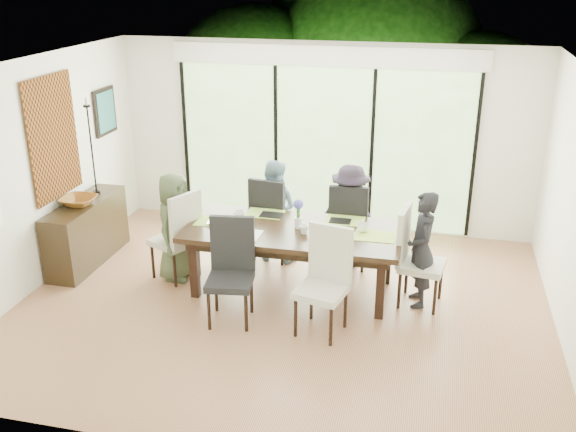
% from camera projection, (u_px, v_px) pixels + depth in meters
% --- Properties ---
extents(floor, '(6.00, 5.00, 0.01)m').
position_uv_depth(floor, '(283.00, 304.00, 7.42)').
color(floor, brown).
rests_on(floor, ground).
extents(ceiling, '(6.00, 5.00, 0.01)m').
position_uv_depth(ceiling, '(282.00, 67.00, 6.43)').
color(ceiling, white).
rests_on(ceiling, wall_back).
extents(wall_back, '(6.00, 0.02, 2.70)m').
position_uv_depth(wall_back, '(324.00, 137.00, 9.20)').
color(wall_back, white).
rests_on(wall_back, floor).
extents(wall_front, '(6.00, 0.02, 2.70)m').
position_uv_depth(wall_front, '(201.00, 307.00, 4.65)').
color(wall_front, silver).
rests_on(wall_front, floor).
extents(wall_left, '(0.02, 5.00, 2.70)m').
position_uv_depth(wall_left, '(35.00, 175.00, 7.57)').
color(wall_left, white).
rests_on(wall_left, floor).
extents(glass_doors, '(4.20, 0.02, 2.30)m').
position_uv_depth(glass_doors, '(323.00, 148.00, 9.22)').
color(glass_doors, '#598C3F').
rests_on(glass_doors, wall_back).
extents(blinds_header, '(4.40, 0.06, 0.28)m').
position_uv_depth(blinds_header, '(325.00, 56.00, 8.73)').
color(blinds_header, white).
rests_on(blinds_header, wall_back).
extents(mullion_a, '(0.05, 0.04, 2.30)m').
position_uv_depth(mullion_a, '(186.00, 140.00, 9.66)').
color(mullion_a, black).
rests_on(mullion_a, wall_back).
extents(mullion_b, '(0.05, 0.04, 2.30)m').
position_uv_depth(mullion_b, '(276.00, 145.00, 9.36)').
color(mullion_b, black).
rests_on(mullion_b, wall_back).
extents(mullion_c, '(0.05, 0.04, 2.30)m').
position_uv_depth(mullion_c, '(372.00, 151.00, 9.06)').
color(mullion_c, black).
rests_on(mullion_c, wall_back).
extents(mullion_d, '(0.05, 0.04, 2.30)m').
position_uv_depth(mullion_d, '(474.00, 158.00, 8.76)').
color(mullion_d, black).
rests_on(mullion_d, wall_back).
extents(deck, '(6.00, 1.80, 0.10)m').
position_uv_depth(deck, '(332.00, 207.00, 10.52)').
color(deck, brown).
rests_on(deck, ground).
extents(rail_top, '(6.00, 0.08, 0.06)m').
position_uv_depth(rail_top, '(340.00, 159.00, 11.02)').
color(rail_top, brown).
rests_on(rail_top, deck).
extents(foliage_left, '(3.20, 3.20, 3.20)m').
position_uv_depth(foliage_left, '(255.00, 92.00, 11.99)').
color(foliage_left, '#14380F').
rests_on(foliage_left, ground).
extents(foliage_mid, '(4.00, 4.00, 4.00)m').
position_uv_depth(foliage_mid, '(377.00, 72.00, 11.93)').
color(foliage_mid, '#14380F').
rests_on(foliage_mid, ground).
extents(foliage_right, '(2.80, 2.80, 2.80)m').
position_uv_depth(foliage_right, '(475.00, 114.00, 11.02)').
color(foliage_right, '#14380F').
rests_on(foliage_right, ground).
extents(foliage_far, '(3.60, 3.60, 3.60)m').
position_uv_depth(foliage_far, '(330.00, 74.00, 12.84)').
color(foliage_far, '#14380F').
rests_on(foliage_far, ground).
extents(table_top, '(2.53, 1.16, 0.06)m').
position_uv_depth(table_top, '(293.00, 231.00, 7.48)').
color(table_top, black).
rests_on(table_top, floor).
extents(table_apron, '(2.32, 0.95, 0.11)m').
position_uv_depth(table_apron, '(293.00, 239.00, 7.52)').
color(table_apron, black).
rests_on(table_apron, floor).
extents(table_leg_fl, '(0.09, 0.09, 0.73)m').
position_uv_depth(table_leg_fl, '(195.00, 268.00, 7.47)').
color(table_leg_fl, black).
rests_on(table_leg_fl, floor).
extents(table_leg_fr, '(0.09, 0.09, 0.73)m').
position_uv_depth(table_leg_fr, '(380.00, 288.00, 7.01)').
color(table_leg_fr, black).
rests_on(table_leg_fr, floor).
extents(table_leg_bl, '(0.09, 0.09, 0.73)m').
position_uv_depth(table_leg_bl, '(219.00, 240.00, 8.25)').
color(table_leg_bl, black).
rests_on(table_leg_bl, floor).
extents(table_leg_br, '(0.09, 0.09, 0.73)m').
position_uv_depth(table_leg_br, '(387.00, 256.00, 7.79)').
color(table_leg_br, black).
rests_on(table_leg_br, floor).
extents(chair_left_end, '(0.64, 0.64, 1.16)m').
position_uv_depth(chair_left_end, '(174.00, 234.00, 7.87)').
color(chair_left_end, beige).
rests_on(chair_left_end, floor).
extents(chair_right_end, '(0.55, 0.55, 1.16)m').
position_uv_depth(chair_right_end, '(423.00, 258.00, 7.23)').
color(chair_right_end, beige).
rests_on(chair_right_end, floor).
extents(chair_far_left, '(0.56, 0.56, 1.16)m').
position_uv_depth(chair_far_left, '(274.00, 217.00, 8.41)').
color(chair_far_left, black).
rests_on(chair_far_left, floor).
extents(chair_far_right, '(0.50, 0.50, 1.16)m').
position_uv_depth(chair_far_right, '(350.00, 223.00, 8.20)').
color(chair_far_right, black).
rests_on(chair_far_right, floor).
extents(chair_near_left, '(0.55, 0.55, 1.16)m').
position_uv_depth(chair_near_left, '(230.00, 273.00, 6.86)').
color(chair_near_left, black).
rests_on(chair_near_left, floor).
extents(chair_near_right, '(0.58, 0.58, 1.16)m').
position_uv_depth(chair_near_right, '(321.00, 283.00, 6.65)').
color(chair_near_right, beige).
rests_on(chair_near_right, floor).
extents(person_left_end, '(0.45, 0.67, 1.36)m').
position_uv_depth(person_left_end, '(175.00, 227.00, 7.82)').
color(person_left_end, '#445237').
rests_on(person_left_end, floor).
extents(person_right_end, '(0.52, 0.70, 1.36)m').
position_uv_depth(person_right_end, '(421.00, 250.00, 7.20)').
color(person_right_end, black).
rests_on(person_right_end, floor).
extents(person_far_left, '(0.68, 0.48, 1.36)m').
position_uv_depth(person_far_left, '(274.00, 210.00, 8.36)').
color(person_far_left, '#7DA2B5').
rests_on(person_far_left, floor).
extents(person_far_right, '(0.69, 0.50, 1.36)m').
position_uv_depth(person_far_right, '(350.00, 216.00, 8.15)').
color(person_far_right, black).
rests_on(person_far_right, floor).
extents(placemat_left, '(0.46, 0.34, 0.01)m').
position_uv_depth(placemat_left, '(216.00, 222.00, 7.67)').
color(placemat_left, '#83A63B').
rests_on(placemat_left, table_top).
extents(placemat_right, '(0.46, 0.34, 0.01)m').
position_uv_depth(placemat_right, '(375.00, 236.00, 7.27)').
color(placemat_right, '#98BB43').
rests_on(placemat_right, table_top).
extents(placemat_far_l, '(0.46, 0.34, 0.01)m').
position_uv_depth(placemat_far_l, '(265.00, 213.00, 7.93)').
color(placemat_far_l, '#93C546').
rests_on(placemat_far_l, table_top).
extents(placemat_far_r, '(0.46, 0.34, 0.01)m').
position_uv_depth(placemat_far_r, '(345.00, 220.00, 7.71)').
color(placemat_far_r, '#95BB43').
rests_on(placemat_far_r, table_top).
extents(placemat_paper, '(0.46, 0.34, 0.01)m').
position_uv_depth(placemat_paper, '(240.00, 234.00, 7.31)').
color(placemat_paper, white).
rests_on(placemat_paper, table_top).
extents(tablet_far_l, '(0.27, 0.19, 0.01)m').
position_uv_depth(tablet_far_l, '(272.00, 215.00, 7.86)').
color(tablet_far_l, black).
rests_on(tablet_far_l, table_top).
extents(tablet_far_r, '(0.25, 0.18, 0.01)m').
position_uv_depth(tablet_far_r, '(340.00, 221.00, 7.68)').
color(tablet_far_r, black).
rests_on(tablet_far_r, table_top).
extents(papers, '(0.32, 0.23, 0.00)m').
position_uv_depth(papers, '(352.00, 236.00, 7.27)').
color(papers, white).
rests_on(papers, table_top).
extents(platter_base, '(0.27, 0.27, 0.03)m').
position_uv_depth(platter_base, '(240.00, 233.00, 7.31)').
color(platter_base, white).
rests_on(platter_base, table_top).
extents(platter_snacks, '(0.21, 0.21, 0.01)m').
position_uv_depth(platter_snacks, '(240.00, 232.00, 7.30)').
color(platter_snacks, orange).
rests_on(platter_snacks, table_top).
extents(vase, '(0.08, 0.08, 0.13)m').
position_uv_depth(vase, '(298.00, 223.00, 7.48)').
color(vase, silver).
rests_on(vase, table_top).
extents(hyacinth_stems, '(0.04, 0.04, 0.17)m').
position_uv_depth(hyacinth_stems, '(298.00, 213.00, 7.43)').
color(hyacinth_stems, '#337226').
rests_on(hyacinth_stems, table_top).
extents(hyacinth_blooms, '(0.12, 0.12, 0.12)m').
position_uv_depth(hyacinth_blooms, '(298.00, 204.00, 7.40)').
color(hyacinth_blooms, '#4E4FC3').
rests_on(hyacinth_blooms, table_top).
extents(laptop, '(0.38, 0.27, 0.03)m').
position_uv_depth(laptop, '(221.00, 225.00, 7.55)').
color(laptop, silver).
rests_on(laptop, table_top).
extents(cup_a, '(0.17, 0.17, 0.10)m').
position_uv_depth(cup_a, '(239.00, 215.00, 7.74)').
color(cup_a, white).
rests_on(cup_a, table_top).
extents(cup_b, '(0.14, 0.14, 0.10)m').
position_uv_depth(cup_b, '(304.00, 230.00, 7.33)').
color(cup_b, white).
rests_on(cup_b, table_top).
extents(cup_c, '(0.14, 0.14, 0.10)m').
position_uv_depth(cup_c, '(363.00, 228.00, 7.37)').
color(cup_c, white).
rests_on(cup_c, table_top).
extents(book, '(0.26, 0.29, 0.02)m').
position_uv_depth(book, '(315.00, 229.00, 7.46)').
color(book, white).
rests_on(book, table_top).
extents(sideboard, '(0.41, 1.47, 0.83)m').
position_uv_depth(sideboard, '(87.00, 232.00, 8.34)').
color(sideboard, black).
rests_on(sideboard, floor).
extents(bowl, '(0.44, 0.44, 0.11)m').
position_uv_depth(bowl, '(79.00, 201.00, 8.08)').
color(bowl, brown).
rests_on(bowl, sideboard).
extents(candlestick_base, '(0.09, 0.09, 0.04)m').
position_uv_depth(candlestick_base, '(97.00, 192.00, 8.50)').
color(candlestick_base, black).
rests_on(candlestick_base, sideboard).
extents(candlestick_shaft, '(0.02, 0.02, 1.15)m').
position_uv_depth(candlestick_shaft, '(92.00, 150.00, 8.29)').
color(candlestick_shaft, black).
rests_on(candlestick_shaft, sideboard).
extents(candlestick_pan, '(0.09, 0.09, 0.03)m').
position_uv_depth(candlestick_pan, '(87.00, 106.00, 8.08)').
color(candlestick_pan, black).
rests_on(candlestick_pan, sideboard).
extents(candle, '(0.03, 0.03, 0.09)m').
position_uv_depth(candle, '(86.00, 102.00, 8.06)').
color(candle, silver).
rests_on(candle, sideboard).
extents(tapestry, '(0.02, 1.00, 1.50)m').
position_uv_depth(tapestry, '(53.00, 138.00, 7.79)').
color(tapestry, brown).
rests_on(tapestry, wall_left).
extents(art_frame, '(0.03, 0.55, 0.65)m').
position_uv_depth(art_frame, '(105.00, 111.00, 8.95)').
color(art_frame, black).
rests_on(art_frame, wall_left).
extents(art_canvas, '(0.01, 0.45, 0.55)m').
position_uv_depth(art_canvas, '(106.00, 111.00, 8.95)').
color(art_canvas, '#1B5757').
rests_on(art_canvas, wall_left).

